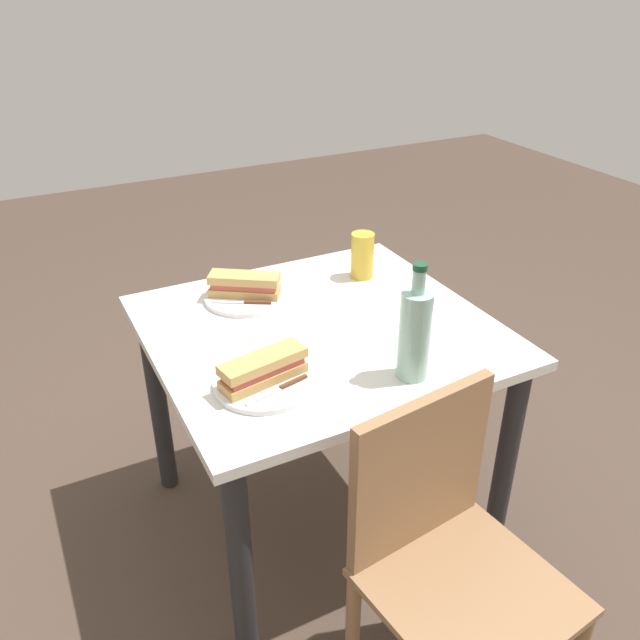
{
  "coord_description": "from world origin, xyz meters",
  "views": [
    {
      "loc": [
        0.73,
        1.43,
        1.66
      ],
      "look_at": [
        0.0,
        0.0,
        0.76
      ],
      "focal_mm": 36.68,
      "sensor_mm": 36.0,
      "label": 1
    }
  ],
  "objects_px": {
    "dining_table": "(320,362)",
    "knife_near": "(281,388)",
    "baguette_sandwich_far": "(245,285)",
    "knife_far": "(245,302)",
    "plate_near": "(264,383)",
    "water_bottle": "(415,333)",
    "beer_glass": "(362,256)",
    "baguette_sandwich_near": "(263,369)",
    "chair_far": "(444,551)",
    "plate_far": "(245,297)"
  },
  "relations": [
    {
      "from": "chair_far",
      "to": "plate_far",
      "type": "distance_m",
      "value": 0.94
    },
    {
      "from": "beer_glass",
      "to": "plate_near",
      "type": "bearing_deg",
      "value": 39.12
    },
    {
      "from": "dining_table",
      "to": "chair_far",
      "type": "bearing_deg",
      "value": 89.06
    },
    {
      "from": "knife_near",
      "to": "baguette_sandwich_far",
      "type": "relative_size",
      "value": 0.83
    },
    {
      "from": "chair_far",
      "to": "plate_far",
      "type": "height_order",
      "value": "chair_far"
    },
    {
      "from": "knife_near",
      "to": "plate_far",
      "type": "relative_size",
      "value": 0.71
    },
    {
      "from": "plate_far",
      "to": "knife_far",
      "type": "height_order",
      "value": "knife_far"
    },
    {
      "from": "knife_far",
      "to": "baguette_sandwich_near",
      "type": "bearing_deg",
      "value": 75.1
    },
    {
      "from": "plate_far",
      "to": "water_bottle",
      "type": "xyz_separation_m",
      "value": [
        -0.22,
        0.58,
        0.12
      ]
    },
    {
      "from": "dining_table",
      "to": "knife_near",
      "type": "xyz_separation_m",
      "value": [
        0.23,
        0.25,
        0.14
      ]
    },
    {
      "from": "dining_table",
      "to": "plate_far",
      "type": "height_order",
      "value": "plate_far"
    },
    {
      "from": "beer_glass",
      "to": "chair_far",
      "type": "bearing_deg",
      "value": 72.09
    },
    {
      "from": "plate_far",
      "to": "water_bottle",
      "type": "distance_m",
      "value": 0.63
    },
    {
      "from": "chair_far",
      "to": "baguette_sandwich_near",
      "type": "bearing_deg",
      "value": -61.12
    },
    {
      "from": "plate_near",
      "to": "baguette_sandwich_far",
      "type": "xyz_separation_m",
      "value": [
        -0.13,
        -0.45,
        0.04
      ]
    },
    {
      "from": "plate_near",
      "to": "plate_far",
      "type": "height_order",
      "value": "same"
    },
    {
      "from": "baguette_sandwich_near",
      "to": "plate_far",
      "type": "xyz_separation_m",
      "value": [
        -0.13,
        -0.45,
        -0.04
      ]
    },
    {
      "from": "baguette_sandwich_far",
      "to": "knife_far",
      "type": "height_order",
      "value": "baguette_sandwich_far"
    },
    {
      "from": "knife_near",
      "to": "beer_glass",
      "type": "xyz_separation_m",
      "value": [
        -0.5,
        -0.48,
        0.06
      ]
    },
    {
      "from": "baguette_sandwich_far",
      "to": "water_bottle",
      "type": "height_order",
      "value": "water_bottle"
    },
    {
      "from": "dining_table",
      "to": "water_bottle",
      "type": "xyz_separation_m",
      "value": [
        -0.09,
        0.33,
        0.25
      ]
    },
    {
      "from": "water_bottle",
      "to": "plate_near",
      "type": "bearing_deg",
      "value": -20.3
    },
    {
      "from": "chair_far",
      "to": "knife_near",
      "type": "relative_size",
      "value": 4.74
    },
    {
      "from": "plate_near",
      "to": "knife_far",
      "type": "xyz_separation_m",
      "value": [
        -0.11,
        -0.4,
        0.01
      ]
    },
    {
      "from": "knife_far",
      "to": "water_bottle",
      "type": "xyz_separation_m",
      "value": [
        -0.24,
        0.53,
        0.11
      ]
    },
    {
      "from": "plate_near",
      "to": "beer_glass",
      "type": "relative_size",
      "value": 1.67
    },
    {
      "from": "baguette_sandwich_near",
      "to": "knife_near",
      "type": "relative_size",
      "value": 1.29
    },
    {
      "from": "plate_near",
      "to": "knife_far",
      "type": "height_order",
      "value": "knife_far"
    },
    {
      "from": "baguette_sandwich_near",
      "to": "water_bottle",
      "type": "height_order",
      "value": "water_bottle"
    },
    {
      "from": "dining_table",
      "to": "plate_near",
      "type": "distance_m",
      "value": 0.35
    },
    {
      "from": "plate_near",
      "to": "water_bottle",
      "type": "bearing_deg",
      "value": 159.7
    },
    {
      "from": "chair_far",
      "to": "baguette_sandwich_near",
      "type": "distance_m",
      "value": 0.59
    },
    {
      "from": "dining_table",
      "to": "plate_far",
      "type": "xyz_separation_m",
      "value": [
        0.13,
        -0.25,
        0.13
      ]
    },
    {
      "from": "water_bottle",
      "to": "baguette_sandwich_near",
      "type": "bearing_deg",
      "value": -20.3
    },
    {
      "from": "chair_far",
      "to": "beer_glass",
      "type": "relative_size",
      "value": 5.64
    },
    {
      "from": "baguette_sandwich_near",
      "to": "beer_glass",
      "type": "bearing_deg",
      "value": -140.88
    },
    {
      "from": "dining_table",
      "to": "baguette_sandwich_near",
      "type": "relative_size",
      "value": 4.11
    },
    {
      "from": "baguette_sandwich_near",
      "to": "plate_far",
      "type": "distance_m",
      "value": 0.47
    },
    {
      "from": "plate_near",
      "to": "knife_far",
      "type": "distance_m",
      "value": 0.41
    },
    {
      "from": "beer_glass",
      "to": "water_bottle",
      "type": "bearing_deg",
      "value": 72.06
    },
    {
      "from": "dining_table",
      "to": "knife_near",
      "type": "distance_m",
      "value": 0.37
    },
    {
      "from": "baguette_sandwich_near",
      "to": "plate_far",
      "type": "height_order",
      "value": "baguette_sandwich_near"
    },
    {
      "from": "baguette_sandwich_near",
      "to": "baguette_sandwich_far",
      "type": "bearing_deg",
      "value": -105.76
    },
    {
      "from": "dining_table",
      "to": "beer_glass",
      "type": "height_order",
      "value": "beer_glass"
    },
    {
      "from": "chair_far",
      "to": "knife_near",
      "type": "distance_m",
      "value": 0.53
    },
    {
      "from": "chair_far",
      "to": "knife_near",
      "type": "xyz_separation_m",
      "value": [
        0.22,
        -0.39,
        0.28
      ]
    },
    {
      "from": "chair_far",
      "to": "knife_far",
      "type": "bearing_deg",
      "value": -80.65
    },
    {
      "from": "plate_far",
      "to": "knife_far",
      "type": "bearing_deg",
      "value": 67.92
    },
    {
      "from": "plate_near",
      "to": "beer_glass",
      "type": "xyz_separation_m",
      "value": [
        -0.52,
        -0.43,
        0.07
      ]
    },
    {
      "from": "knife_near",
      "to": "baguette_sandwich_far",
      "type": "height_order",
      "value": "baguette_sandwich_far"
    }
  ]
}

